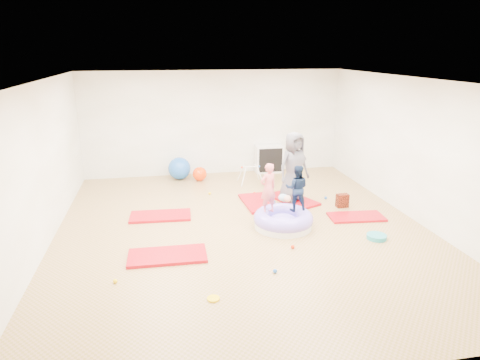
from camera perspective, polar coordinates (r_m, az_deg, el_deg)
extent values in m
cube|color=#A87E5A|center=(8.28, 0.40, -6.56)|extent=(7.00, 8.00, 0.01)
cube|color=white|center=(7.61, 0.44, 13.14)|extent=(7.00, 8.00, 0.01)
cube|color=white|center=(11.70, -3.47, 7.57)|extent=(7.00, 0.01, 2.80)
cube|color=white|center=(4.21, 11.35, -10.36)|extent=(7.00, 0.01, 2.80)
cube|color=white|center=(7.94, -25.19, 1.42)|extent=(0.01, 8.00, 2.80)
cube|color=white|center=(9.17, 22.45, 3.67)|extent=(0.01, 8.00, 2.80)
cube|color=red|center=(7.32, -9.66, -9.93)|extent=(1.31, 0.68, 0.05)
cube|color=red|center=(9.00, -10.55, -4.73)|extent=(1.27, 0.69, 0.05)
cube|color=red|center=(9.60, 2.40, -3.03)|extent=(0.68, 1.27, 0.05)
cube|color=red|center=(9.12, 15.25, -4.76)|extent=(1.16, 0.65, 0.05)
cube|color=red|center=(9.87, 7.07, -2.59)|extent=(1.05, 1.36, 0.05)
cylinder|color=white|center=(8.40, 5.77, -5.84)|extent=(1.12, 1.12, 0.13)
torus|color=#806BE6|center=(8.36, 5.80, -5.10)|extent=(1.16, 1.16, 0.31)
ellipsoid|color=#806BE6|center=(8.38, 5.78, -5.56)|extent=(0.61, 0.61, 0.28)
imported|color=#E5656A|center=(8.16, 3.78, -0.76)|extent=(0.42, 0.36, 0.98)
imported|color=#0F1C36|center=(8.32, 7.60, -0.77)|extent=(0.53, 0.47, 0.92)
imported|color=#515057|center=(9.55, 7.15, 1.79)|extent=(0.88, 0.73, 1.55)
ellipsoid|color=#A2C6F1|center=(9.62, 6.08, -2.31)|extent=(0.33, 0.21, 0.19)
sphere|color=#F4B1A0|center=(9.47, 6.35, -2.48)|extent=(0.16, 0.16, 0.16)
sphere|color=blue|center=(9.63, 4.57, -2.96)|extent=(0.07, 0.07, 0.07)
sphere|color=#FAD201|center=(10.20, -4.06, -1.79)|extent=(0.07, 0.07, 0.07)
sphere|color=blue|center=(10.07, 11.35, -2.33)|extent=(0.07, 0.07, 0.07)
sphere|color=red|center=(10.18, 1.93, -1.78)|extent=(0.07, 0.07, 0.07)
sphere|color=#FAD201|center=(8.13, 3.67, -6.82)|extent=(0.07, 0.07, 0.07)
sphere|color=blue|center=(6.77, 4.69, -12.01)|extent=(0.07, 0.07, 0.07)
sphere|color=#FAD201|center=(6.75, -16.30, -12.82)|extent=(0.07, 0.07, 0.07)
sphere|color=red|center=(7.56, 7.05, -8.84)|extent=(0.07, 0.07, 0.07)
sphere|color=red|center=(8.23, 18.63, -7.42)|extent=(0.07, 0.07, 0.07)
sphere|color=blue|center=(11.43, -8.08, 1.54)|extent=(0.59, 0.59, 0.59)
sphere|color=#FF3903|center=(11.26, -5.40, 0.81)|extent=(0.37, 0.37, 0.37)
cylinder|color=silver|center=(10.71, 0.50, 0.38)|extent=(0.17, 0.18, 0.46)
cylinder|color=silver|center=(11.08, 0.10, 0.96)|extent=(0.17, 0.18, 0.46)
cylinder|color=silver|center=(10.80, 2.75, 0.51)|extent=(0.17, 0.18, 0.46)
cylinder|color=silver|center=(11.17, 2.27, 1.07)|extent=(0.17, 0.18, 0.46)
cylinder|color=silver|center=(10.88, 1.42, 1.76)|extent=(0.45, 0.03, 0.03)
sphere|color=red|center=(10.84, 0.25, 1.70)|extent=(0.05, 0.05, 0.05)
sphere|color=blue|center=(10.93, 2.57, 1.82)|extent=(0.05, 0.05, 0.05)
cube|color=silver|center=(12.00, 3.88, 2.85)|extent=(0.77, 0.37, 0.77)
cube|color=black|center=(11.83, 4.10, 2.64)|extent=(0.66, 0.02, 0.66)
cube|color=silver|center=(11.95, 3.95, 2.78)|extent=(0.02, 0.26, 0.68)
cube|color=silver|center=(11.95, 3.95, 2.78)|extent=(0.68, 0.26, 0.02)
cylinder|color=teal|center=(8.26, 17.74, -7.21)|extent=(0.36, 0.36, 0.08)
cube|color=maroon|center=(9.62, 13.48, -2.69)|extent=(0.26, 0.17, 0.29)
cylinder|color=#FAD201|center=(6.15, -3.57, -15.51)|extent=(0.18, 0.18, 0.03)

